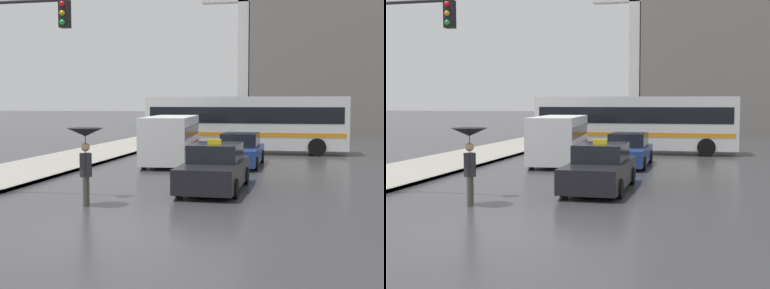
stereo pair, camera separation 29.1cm
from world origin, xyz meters
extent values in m
plane|color=#38383A|center=(0.00, 0.00, 0.00)|extent=(300.00, 300.00, 0.00)
cube|color=black|center=(1.39, 6.56, 0.54)|extent=(1.80, 4.63, 0.76)
cube|color=black|center=(1.39, 6.79, 1.21)|extent=(1.58, 2.09, 0.58)
cylinder|color=black|center=(2.24, 5.12, 0.30)|extent=(0.20, 0.60, 0.60)
cylinder|color=black|center=(0.53, 5.12, 0.30)|extent=(0.20, 0.60, 0.60)
cylinder|color=black|center=(2.24, 8.00, 0.30)|extent=(0.20, 0.60, 0.60)
cylinder|color=black|center=(0.53, 8.00, 0.30)|extent=(0.20, 0.60, 0.60)
cube|color=yellow|center=(1.39, 6.56, 1.59)|extent=(0.44, 0.16, 0.16)
cube|color=navy|center=(1.37, 13.34, 0.51)|extent=(1.80, 4.65, 0.70)
cube|color=black|center=(1.37, 13.57, 1.17)|extent=(1.58, 2.09, 0.61)
cylinder|color=black|center=(2.23, 11.90, 0.30)|extent=(0.20, 0.60, 0.60)
cylinder|color=black|center=(0.52, 11.90, 0.30)|extent=(0.20, 0.60, 0.60)
cylinder|color=black|center=(2.23, 14.78, 0.30)|extent=(0.20, 0.60, 0.60)
cylinder|color=black|center=(0.52, 14.78, 0.30)|extent=(0.20, 0.60, 0.60)
cube|color=white|center=(-1.87, 13.47, 1.19)|extent=(2.55, 5.86, 2.05)
cube|color=black|center=(-1.87, 13.47, 1.55)|extent=(2.52, 5.41, 0.53)
cube|color=red|center=(-1.87, 13.47, 0.93)|extent=(2.55, 5.63, 0.14)
cylinder|color=black|center=(-0.76, 11.87, 0.32)|extent=(0.26, 0.65, 0.63)
cylinder|color=black|center=(-2.65, 11.68, 0.32)|extent=(0.26, 0.65, 0.63)
cylinder|color=black|center=(-1.09, 15.27, 0.32)|extent=(0.26, 0.65, 0.63)
cylinder|color=black|center=(-2.99, 15.08, 0.32)|extent=(0.26, 0.65, 0.63)
cube|color=silver|center=(0.93, 19.55, 1.72)|extent=(11.16, 2.77, 2.91)
cube|color=black|center=(0.93, 19.55, 2.16)|extent=(10.60, 2.77, 0.89)
cube|color=orange|center=(0.93, 19.55, 1.11)|extent=(10.82, 2.78, 0.24)
cylinder|color=black|center=(4.79, 20.84, 0.48)|extent=(0.97, 0.30, 0.96)
cylinder|color=black|center=(4.84, 18.44, 0.48)|extent=(0.97, 0.30, 0.96)
cylinder|color=black|center=(-2.70, 20.66, 0.48)|extent=(0.97, 0.30, 0.96)
cylinder|color=black|center=(-2.65, 18.26, 0.48)|extent=(0.97, 0.30, 0.96)
cylinder|color=#4C473D|center=(-1.60, 3.00, 0.41)|extent=(0.14, 0.14, 0.82)
cylinder|color=#4C473D|center=(-1.63, 3.22, 0.41)|extent=(0.14, 0.14, 0.82)
cylinder|color=#28282D|center=(-1.62, 3.11, 1.15)|extent=(0.38, 0.38, 0.65)
sphere|color=tan|center=(-1.62, 3.11, 1.64)|extent=(0.24, 0.24, 0.24)
cylinder|color=#28282D|center=(-1.59, 2.90, 1.19)|extent=(0.08, 0.08, 0.55)
cylinder|color=#28282D|center=(-1.65, 3.31, 1.19)|extent=(0.08, 0.08, 0.55)
cone|color=black|center=(-1.62, 3.11, 2.05)|extent=(1.00, 1.00, 0.23)
cylinder|color=black|center=(-1.62, 3.11, 1.71)|extent=(0.02, 0.02, 0.68)
cube|color=#BFB28C|center=(-1.71, 3.39, 0.45)|extent=(0.12, 0.19, 0.28)
cylinder|color=black|center=(-4.23, 3.99, 5.83)|extent=(3.31, 0.10, 0.10)
cube|color=black|center=(-2.58, 3.99, 5.43)|extent=(0.28, 0.28, 0.80)
sphere|color=red|center=(-2.58, 3.83, 5.69)|extent=(0.16, 0.16, 0.16)
sphere|color=orange|center=(-2.58, 3.83, 5.43)|extent=(0.16, 0.16, 0.16)
sphere|color=green|center=(-2.58, 3.83, 5.17)|extent=(0.16, 0.16, 0.16)
cube|color=white|center=(-1.10, 35.18, 8.14)|extent=(0.90, 0.90, 16.28)
camera|label=1|loc=(4.37, -10.57, 2.88)|focal=50.00mm
camera|label=2|loc=(4.65, -10.51, 2.88)|focal=50.00mm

